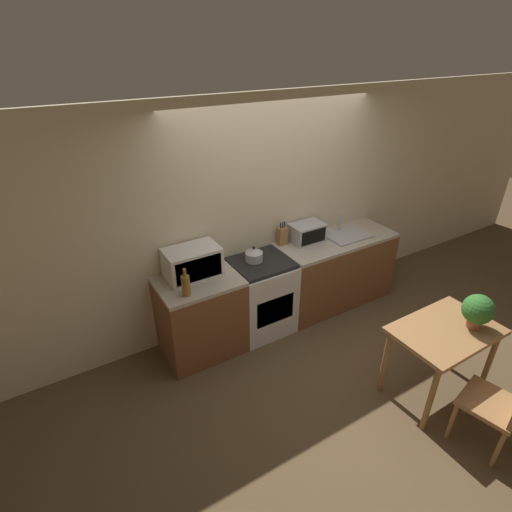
{
  "coord_description": "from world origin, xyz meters",
  "views": [
    {
      "loc": [
        -2.35,
        -2.38,
        3.06
      ],
      "look_at": [
        -0.47,
        0.75,
        1.05
      ],
      "focal_mm": 28.0,
      "sensor_mm": 36.0,
      "label": 1
    }
  ],
  "objects_px": {
    "microwave": "(192,262)",
    "dining_table": "(444,338)",
    "bottle": "(186,285)",
    "toaster_oven": "(307,233)",
    "dining_chair": "(505,401)",
    "kettle": "(254,255)",
    "stove_range": "(261,296)"
  },
  "relations": [
    {
      "from": "microwave",
      "to": "dining_table",
      "type": "height_order",
      "value": "microwave"
    },
    {
      "from": "microwave",
      "to": "dining_table",
      "type": "xyz_separation_m",
      "value": [
        1.66,
        -1.81,
        -0.4
      ]
    },
    {
      "from": "stove_range",
      "to": "microwave",
      "type": "xyz_separation_m",
      "value": [
        -0.75,
        0.11,
        0.61
      ]
    },
    {
      "from": "toaster_oven",
      "to": "stove_range",
      "type": "bearing_deg",
      "value": -168.42
    },
    {
      "from": "stove_range",
      "to": "microwave",
      "type": "distance_m",
      "value": 0.97
    },
    {
      "from": "kettle",
      "to": "stove_range",
      "type": "bearing_deg",
      "value": -48.26
    },
    {
      "from": "toaster_oven",
      "to": "dining_chair",
      "type": "height_order",
      "value": "toaster_oven"
    },
    {
      "from": "kettle",
      "to": "toaster_oven",
      "type": "relative_size",
      "value": 0.49
    },
    {
      "from": "kettle",
      "to": "microwave",
      "type": "relative_size",
      "value": 0.35
    },
    {
      "from": "toaster_oven",
      "to": "kettle",
      "type": "bearing_deg",
      "value": -173.46
    },
    {
      "from": "stove_range",
      "to": "kettle",
      "type": "bearing_deg",
      "value": 131.74
    },
    {
      "from": "stove_range",
      "to": "dining_table",
      "type": "xyz_separation_m",
      "value": [
        0.91,
        -1.69,
        0.21
      ]
    },
    {
      "from": "stove_range",
      "to": "toaster_oven",
      "type": "bearing_deg",
      "value": 11.58
    },
    {
      "from": "toaster_oven",
      "to": "dining_table",
      "type": "distance_m",
      "value": 1.89
    },
    {
      "from": "dining_table",
      "to": "kettle",
      "type": "bearing_deg",
      "value": 118.88
    },
    {
      "from": "dining_chair",
      "to": "stove_range",
      "type": "bearing_deg",
      "value": 96.9
    },
    {
      "from": "toaster_oven",
      "to": "dining_chair",
      "type": "xyz_separation_m",
      "value": [
        0.09,
        -2.5,
        -0.48
      ]
    },
    {
      "from": "microwave",
      "to": "bottle",
      "type": "distance_m",
      "value": 0.36
    },
    {
      "from": "stove_range",
      "to": "kettle",
      "type": "distance_m",
      "value": 0.53
    },
    {
      "from": "kettle",
      "to": "toaster_oven",
      "type": "bearing_deg",
      "value": 6.54
    },
    {
      "from": "microwave",
      "to": "dining_table",
      "type": "bearing_deg",
      "value": -47.42
    },
    {
      "from": "bottle",
      "to": "stove_range",
      "type": "bearing_deg",
      "value": 10.98
    },
    {
      "from": "bottle",
      "to": "toaster_oven",
      "type": "xyz_separation_m",
      "value": [
        1.68,
        0.33,
        -0.0
      ]
    },
    {
      "from": "stove_range",
      "to": "bottle",
      "type": "height_order",
      "value": "bottle"
    },
    {
      "from": "kettle",
      "to": "microwave",
      "type": "xyz_separation_m",
      "value": [
        -0.69,
        0.05,
        0.08
      ]
    },
    {
      "from": "stove_range",
      "to": "dining_chair",
      "type": "height_order",
      "value": "dining_chair"
    },
    {
      "from": "bottle",
      "to": "toaster_oven",
      "type": "bearing_deg",
      "value": 11.24
    },
    {
      "from": "microwave",
      "to": "dining_table",
      "type": "distance_m",
      "value": 2.49
    },
    {
      "from": "bottle",
      "to": "dining_chair",
      "type": "height_order",
      "value": "bottle"
    },
    {
      "from": "stove_range",
      "to": "dining_chair",
      "type": "xyz_separation_m",
      "value": [
        0.83,
        -2.35,
        0.08
      ]
    },
    {
      "from": "microwave",
      "to": "dining_chair",
      "type": "xyz_separation_m",
      "value": [
        1.58,
        -2.46,
        -0.53
      ]
    },
    {
      "from": "microwave",
      "to": "toaster_oven",
      "type": "xyz_separation_m",
      "value": [
        1.48,
        0.04,
        -0.04
      ]
    }
  ]
}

